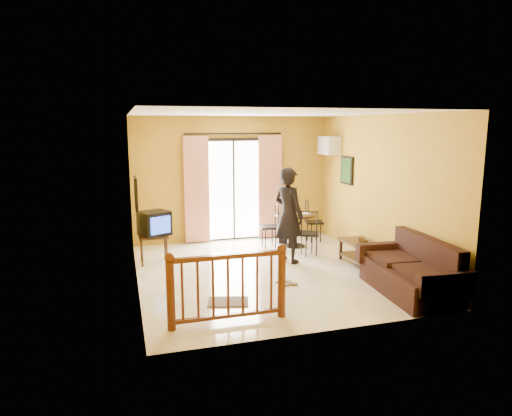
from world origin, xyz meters
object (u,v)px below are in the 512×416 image
object	(u,v)px
coffee_table	(362,250)
standing_person	(288,215)
dining_table	(295,221)
television	(154,223)
sofa	(412,273)

from	to	relation	value
coffee_table	standing_person	bearing A→B (deg)	154.01
coffee_table	standing_person	distance (m)	1.53
dining_table	coffee_table	size ratio (longest dim) A/B	0.88
coffee_table	standing_person	world-z (taller)	standing_person
television	sofa	size ratio (longest dim) A/B	0.35
dining_table	standing_person	size ratio (longest dim) A/B	0.48
coffee_table	sofa	world-z (taller)	sofa
television	sofa	xyz separation A→B (m)	(3.73, -2.77, -0.45)
sofa	standing_person	world-z (taller)	standing_person
standing_person	sofa	bearing A→B (deg)	-176.75
coffee_table	standing_person	size ratio (longest dim) A/B	0.54
television	standing_person	bearing A→B (deg)	-39.27
dining_table	sofa	bearing A→B (deg)	-77.08
dining_table	sofa	world-z (taller)	sofa
sofa	standing_person	bearing A→B (deg)	124.71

